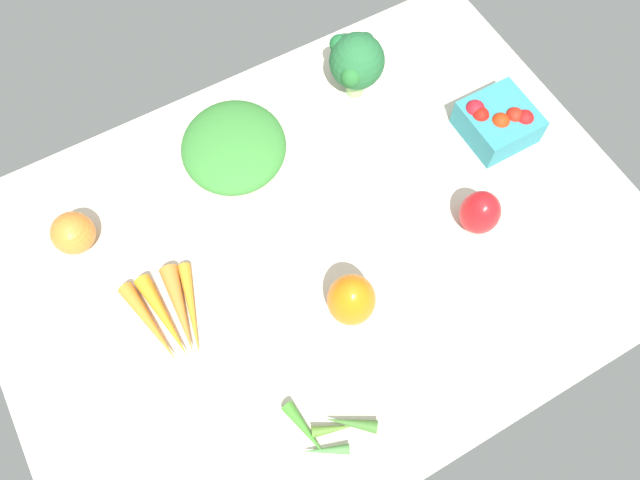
{
  "coord_description": "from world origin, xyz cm",
  "views": [
    {
      "loc": [
        20.38,
        36.03,
        93.1
      ],
      "look_at": [
        0.0,
        0.0,
        4.0
      ],
      "focal_mm": 34.65,
      "sensor_mm": 36.0,
      "label": 1
    }
  ],
  "objects_px": {
    "berry_basket": "(498,121)",
    "leafy_greens_clump": "(234,147)",
    "heirloom_tomato_orange": "(73,233)",
    "broccoli_head": "(356,60)",
    "bell_pepper_orange": "(351,300)",
    "bell_pepper_red": "(480,213)",
    "carrot_bunch": "(170,314)",
    "okra_pile": "(328,431)"
  },
  "relations": [
    {
      "from": "bell_pepper_red",
      "to": "carrot_bunch",
      "type": "xyz_separation_m",
      "value": [
        0.5,
        -0.1,
        -0.03
      ]
    },
    {
      "from": "bell_pepper_orange",
      "to": "berry_basket",
      "type": "xyz_separation_m",
      "value": [
        -0.39,
        -0.16,
        -0.02
      ]
    },
    {
      "from": "broccoli_head",
      "to": "heirloom_tomato_orange",
      "type": "distance_m",
      "value": 0.55
    },
    {
      "from": "carrot_bunch",
      "to": "heirloom_tomato_orange",
      "type": "distance_m",
      "value": 0.21
    },
    {
      "from": "broccoli_head",
      "to": "bell_pepper_orange",
      "type": "bearing_deg",
      "value": 58.44
    },
    {
      "from": "broccoli_head",
      "to": "leafy_greens_clump",
      "type": "relative_size",
      "value": 0.69
    },
    {
      "from": "carrot_bunch",
      "to": "berry_basket",
      "type": "distance_m",
      "value": 0.64
    },
    {
      "from": "bell_pepper_red",
      "to": "berry_basket",
      "type": "relative_size",
      "value": 0.73
    },
    {
      "from": "heirloom_tomato_orange",
      "to": "berry_basket",
      "type": "height_order",
      "value": "heirloom_tomato_orange"
    },
    {
      "from": "bell_pepper_red",
      "to": "broccoli_head",
      "type": "height_order",
      "value": "broccoli_head"
    },
    {
      "from": "bell_pepper_red",
      "to": "leafy_greens_clump",
      "type": "height_order",
      "value": "bell_pepper_red"
    },
    {
      "from": "bell_pepper_orange",
      "to": "carrot_bunch",
      "type": "distance_m",
      "value": 0.28
    },
    {
      "from": "broccoli_head",
      "to": "carrot_bunch",
      "type": "xyz_separation_m",
      "value": [
        0.47,
        0.24,
        -0.07
      ]
    },
    {
      "from": "berry_basket",
      "to": "bell_pepper_red",
      "type": "bearing_deg",
      "value": 44.26
    },
    {
      "from": "leafy_greens_clump",
      "to": "heirloom_tomato_orange",
      "type": "xyz_separation_m",
      "value": [
        0.29,
        0.02,
        0.0
      ]
    },
    {
      "from": "bell_pepper_red",
      "to": "broccoli_head",
      "type": "distance_m",
      "value": 0.34
    },
    {
      "from": "heirloom_tomato_orange",
      "to": "berry_basket",
      "type": "bearing_deg",
      "value": 167.7
    },
    {
      "from": "bell_pepper_orange",
      "to": "carrot_bunch",
      "type": "relative_size",
      "value": 0.65
    },
    {
      "from": "broccoli_head",
      "to": "bell_pepper_red",
      "type": "bearing_deg",
      "value": 95.53
    },
    {
      "from": "okra_pile",
      "to": "leafy_greens_clump",
      "type": "xyz_separation_m",
      "value": [
        -0.09,
        -0.48,
        0.02
      ]
    },
    {
      "from": "bell_pepper_orange",
      "to": "heirloom_tomato_orange",
      "type": "distance_m",
      "value": 0.45
    },
    {
      "from": "leafy_greens_clump",
      "to": "heirloom_tomato_orange",
      "type": "height_order",
      "value": "heirloom_tomato_orange"
    },
    {
      "from": "bell_pepper_red",
      "to": "carrot_bunch",
      "type": "distance_m",
      "value": 0.51
    },
    {
      "from": "bell_pepper_red",
      "to": "leafy_greens_clump",
      "type": "distance_m",
      "value": 0.42
    },
    {
      "from": "okra_pile",
      "to": "broccoli_head",
      "type": "xyz_separation_m",
      "value": [
        -0.34,
        -0.5,
        0.07
      ]
    },
    {
      "from": "berry_basket",
      "to": "heirloom_tomato_orange",
      "type": "bearing_deg",
      "value": -12.3
    },
    {
      "from": "bell_pepper_red",
      "to": "broccoli_head",
      "type": "xyz_separation_m",
      "value": [
        0.03,
        -0.33,
        0.04
      ]
    },
    {
      "from": "broccoli_head",
      "to": "berry_basket",
      "type": "relative_size",
      "value": 1.14
    },
    {
      "from": "bell_pepper_orange",
      "to": "berry_basket",
      "type": "bearing_deg",
      "value": -157.67
    },
    {
      "from": "okra_pile",
      "to": "broccoli_head",
      "type": "height_order",
      "value": "broccoli_head"
    },
    {
      "from": "bell_pepper_red",
      "to": "carrot_bunch",
      "type": "bearing_deg",
      "value": -11.22
    },
    {
      "from": "okra_pile",
      "to": "broccoli_head",
      "type": "bearing_deg",
      "value": -124.29
    },
    {
      "from": "leafy_greens_clump",
      "to": "carrot_bunch",
      "type": "bearing_deg",
      "value": 44.76
    },
    {
      "from": "okra_pile",
      "to": "berry_basket",
      "type": "bearing_deg",
      "value": -149.55
    },
    {
      "from": "bell_pepper_orange",
      "to": "berry_basket",
      "type": "height_order",
      "value": "bell_pepper_orange"
    },
    {
      "from": "okra_pile",
      "to": "leafy_greens_clump",
      "type": "distance_m",
      "value": 0.49
    },
    {
      "from": "bell_pepper_orange",
      "to": "heirloom_tomato_orange",
      "type": "bearing_deg",
      "value": -44.5
    },
    {
      "from": "berry_basket",
      "to": "leafy_greens_clump",
      "type": "bearing_deg",
      "value": -22.88
    },
    {
      "from": "carrot_bunch",
      "to": "berry_basket",
      "type": "height_order",
      "value": "berry_basket"
    },
    {
      "from": "heirloom_tomato_orange",
      "to": "broccoli_head",
      "type": "bearing_deg",
      "value": -175.19
    },
    {
      "from": "heirloom_tomato_orange",
      "to": "berry_basket",
      "type": "xyz_separation_m",
      "value": [
        -0.71,
        0.16,
        -0.0
      ]
    },
    {
      "from": "broccoli_head",
      "to": "berry_basket",
      "type": "height_order",
      "value": "broccoli_head"
    }
  ]
}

